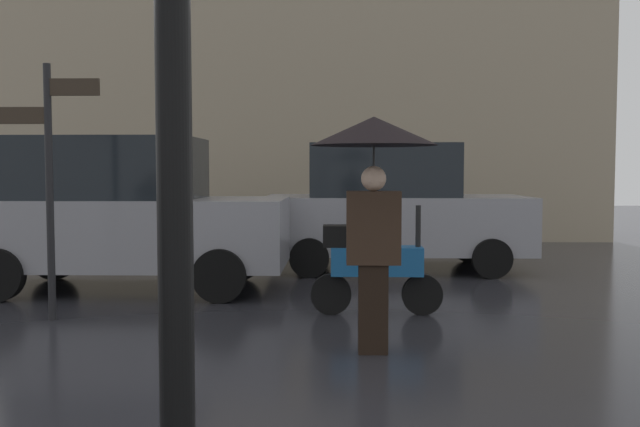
{
  "coord_description": "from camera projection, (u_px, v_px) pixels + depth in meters",
  "views": [
    {
      "loc": [
        0.83,
        -2.61,
        1.63
      ],
      "look_at": [
        0.64,
        5.01,
        1.16
      ],
      "focal_mm": 39.65,
      "sensor_mm": 36.0,
      "label": 1
    }
  ],
  "objects": [
    {
      "name": "parked_car_left",
      "position": [
        124.0,
        214.0,
        9.53
      ],
      "size": [
        4.25,
        1.95,
        2.06
      ],
      "rotation": [
        0.0,
        0.0,
        0.18
      ],
      "color": "gray",
      "rests_on": "ground"
    },
    {
      "name": "street_signpost",
      "position": [
        50.0,
        165.0,
        7.56
      ],
      "size": [
        1.08,
        0.08,
        2.76
      ],
      "color": "black",
      "rests_on": "ground"
    },
    {
      "name": "parked_scooter",
      "position": [
        372.0,
        265.0,
        7.92
      ],
      "size": [
        1.49,
        0.32,
        1.23
      ],
      "rotation": [
        0.0,
        0.0,
        -0.24
      ],
      "color": "black",
      "rests_on": "ground"
    },
    {
      "name": "pedestrian_with_umbrella",
      "position": [
        374.0,
        162.0,
        6.18
      ],
      "size": [
        1.12,
        1.12,
        2.09
      ],
      "rotation": [
        0.0,
        0.0,
        5.83
      ],
      "color": "black",
      "rests_on": "ground"
    },
    {
      "name": "parked_car_right",
      "position": [
        391.0,
        208.0,
        11.53
      ],
      "size": [
        4.23,
        2.08,
        2.05
      ],
      "rotation": [
        0.0,
        0.0,
        2.97
      ],
      "color": "gray",
      "rests_on": "ground"
    }
  ]
}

